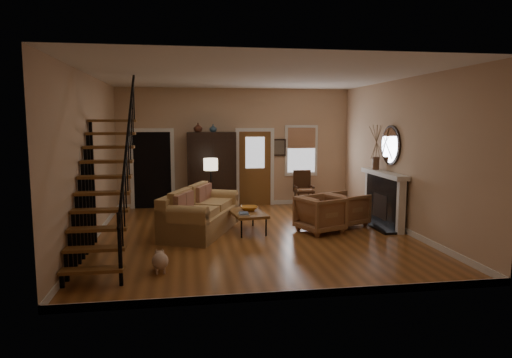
{
  "coord_description": "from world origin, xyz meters",
  "views": [
    {
      "loc": [
        -1.41,
        -9.26,
        2.39
      ],
      "look_at": [
        0.1,
        0.4,
        1.15
      ],
      "focal_mm": 32.0,
      "sensor_mm": 36.0,
      "label": 1
    }
  ],
  "objects": [
    {
      "name": "fireplace",
      "position": [
        3.13,
        0.5,
        0.74
      ],
      "size": [
        0.33,
        1.95,
        2.3
      ],
      "color": "black",
      "rests_on": "ground"
    },
    {
      "name": "books",
      "position": [
        -0.21,
        0.07,
        0.46
      ],
      "size": [
        0.21,
        0.28,
        0.05
      ],
      "primitive_type": null,
      "color": "beige",
      "rests_on": "coffee_table"
    },
    {
      "name": "dog",
      "position": [
        -1.83,
        -2.08,
        0.16
      ],
      "size": [
        0.3,
        0.47,
        0.32
      ],
      "primitive_type": null,
      "rotation": [
        0.0,
        0.0,
        0.09
      ],
      "color": "#D6B092",
      "rests_on": "ground"
    },
    {
      "name": "side_chair",
      "position": [
        1.85,
        2.95,
        0.51
      ],
      "size": [
        0.54,
        0.54,
        1.02
      ],
      "primitive_type": null,
      "color": "#3C2313",
      "rests_on": "ground"
    },
    {
      "name": "armoire",
      "position": [
        -0.7,
        3.15,
        1.05
      ],
      "size": [
        1.3,
        0.6,
        2.1
      ],
      "primitive_type": null,
      "color": "black",
      "rests_on": "ground"
    },
    {
      "name": "vase_a",
      "position": [
        -1.05,
        3.05,
        2.22
      ],
      "size": [
        0.24,
        0.24,
        0.25
      ],
      "primitive_type": "imported",
      "color": "#4C2619",
      "rests_on": "armoire"
    },
    {
      "name": "staircase",
      "position": [
        -2.78,
        -1.3,
        1.6
      ],
      "size": [
        0.94,
        2.8,
        3.2
      ],
      "primitive_type": null,
      "color": "brown",
      "rests_on": "ground"
    },
    {
      "name": "armchair_right",
      "position": [
        2.22,
        0.6,
        0.38
      ],
      "size": [
        1.11,
        1.1,
        0.77
      ],
      "primitive_type": "imported",
      "rotation": [
        0.0,
        0.0,
        2.0
      ],
      "color": "brown",
      "rests_on": "ground"
    },
    {
      "name": "armchair_left",
      "position": [
        1.46,
        0.08,
        0.4
      ],
      "size": [
        1.13,
        1.12,
        0.8
      ],
      "primitive_type": "imported",
      "rotation": [
        0.0,
        0.0,
        1.96
      ],
      "color": "brown",
      "rests_on": "ground"
    },
    {
      "name": "coffee_table",
      "position": [
        -0.09,
        0.37,
        0.22
      ],
      "size": [
        0.81,
        1.22,
        0.44
      ],
      "primitive_type": null,
      "rotation": [
        0.0,
        0.0,
        0.13
      ],
      "color": "brown",
      "rests_on": "ground"
    },
    {
      "name": "floor_lamp",
      "position": [
        -0.8,
        1.74,
        0.75
      ],
      "size": [
        0.4,
        0.4,
        1.5
      ],
      "primitive_type": null,
      "rotation": [
        0.0,
        0.0,
        0.19
      ],
      "color": "black",
      "rests_on": "ground"
    },
    {
      "name": "bowl",
      "position": [
        -0.04,
        0.52,
        0.48
      ],
      "size": [
        0.39,
        0.39,
        0.1
      ],
      "primitive_type": "imported",
      "color": "orange",
      "rests_on": "coffee_table"
    },
    {
      "name": "vase_b",
      "position": [
        -0.65,
        3.05,
        2.21
      ],
      "size": [
        0.2,
        0.2,
        0.21
      ],
      "primitive_type": "imported",
      "color": "#334C60",
      "rests_on": "armoire"
    },
    {
      "name": "room",
      "position": [
        -0.41,
        1.76,
        1.51
      ],
      "size": [
        7.0,
        7.33,
        3.3
      ],
      "color": "#975826",
      "rests_on": "ground"
    },
    {
      "name": "sofa",
      "position": [
        -1.09,
        0.46,
        0.45
      ],
      "size": [
        1.85,
        2.61,
        0.89
      ],
      "primitive_type": null,
      "rotation": [
        0.0,
        0.0,
        -0.38
      ],
      "color": "tan",
      "rests_on": "ground"
    }
  ]
}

